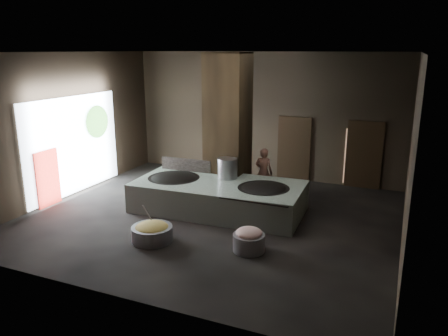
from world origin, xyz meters
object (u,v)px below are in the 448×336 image
at_px(wok_right, 263,191).
at_px(meat_basin, 249,243).
at_px(stock_pot, 227,169).
at_px(wok_left, 174,180).
at_px(veg_basin, 152,234).
at_px(hearth_platform, 219,196).
at_px(cook, 264,172).

bearing_deg(wok_right, meat_basin, -80.20).
bearing_deg(stock_pot, wok_left, -158.20).
distance_m(wok_right, meat_basin, 2.33).
relative_size(wok_left, meat_basin, 2.04).
bearing_deg(wok_left, veg_basin, -72.48).
bearing_deg(veg_basin, meat_basin, 9.75).
xyz_separation_m(hearth_platform, veg_basin, (-0.65, -2.59, -0.24)).
height_order(stock_pot, meat_basin, stock_pot).
bearing_deg(wok_left, meat_basin, -33.79).
relative_size(hearth_platform, wok_right, 3.41).
height_order(hearth_platform, stock_pot, stock_pot).
relative_size(wok_left, cook, 0.98).
xyz_separation_m(hearth_platform, wok_left, (-1.45, -0.05, 0.33)).
relative_size(hearth_platform, meat_basin, 6.46).
distance_m(wok_left, meat_basin, 3.87).
height_order(wok_left, stock_pot, stock_pot).
bearing_deg(meat_basin, veg_basin, -170.25).
bearing_deg(hearth_platform, wok_left, 179.50).
bearing_deg(stock_pot, meat_basin, -58.33).
bearing_deg(wok_right, stock_pot, 158.96).
relative_size(wok_right, veg_basin, 1.42).
bearing_deg(wok_left, wok_right, 2.05).
relative_size(wok_left, stock_pot, 2.42).
xyz_separation_m(stock_pot, veg_basin, (-0.70, -3.14, -0.94)).
bearing_deg(wok_right, wok_left, -177.95).
relative_size(cook, meat_basin, 2.08).
xyz_separation_m(cook, meat_basin, (0.94, -3.96, -0.58)).
height_order(hearth_platform, meat_basin, hearth_platform).
relative_size(hearth_platform, cook, 3.11).
distance_m(wok_left, stock_pot, 1.66).
height_order(stock_pot, cook, cook).
bearing_deg(veg_basin, wok_left, 107.52).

